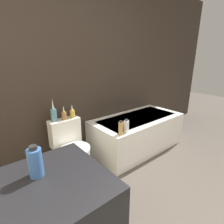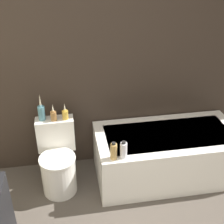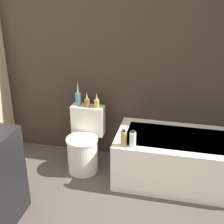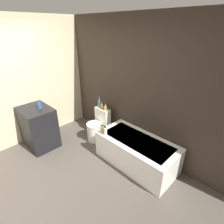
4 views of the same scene
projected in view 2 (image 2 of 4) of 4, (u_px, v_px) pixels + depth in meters
name	position (u px, v px, depth m)	size (l,w,h in m)	color
wall_back_tiled	(84.00, 53.00, 3.05)	(6.40, 0.06, 2.60)	#332821
bathtub	(166.00, 154.00, 3.32)	(1.49, 0.74, 0.53)	white
toilet	(58.00, 162.00, 3.15)	(0.38, 0.51, 0.71)	white
vase_gold	(41.00, 111.00, 3.04)	(0.07, 0.07, 0.28)	teal
vase_silver	(53.00, 115.00, 3.05)	(0.06, 0.06, 0.18)	olive
vase_bronze	(65.00, 114.00, 3.07)	(0.06, 0.06, 0.18)	gold
shampoo_bottle_tall	(114.00, 151.00, 2.81)	(0.06, 0.06, 0.18)	tan
shampoo_bottle_short	(124.00, 150.00, 2.82)	(0.07, 0.07, 0.18)	silver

